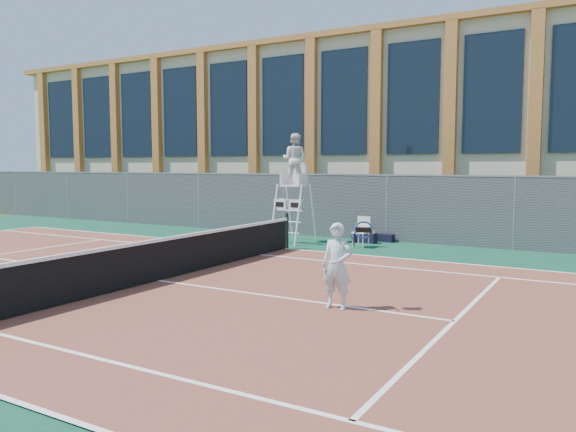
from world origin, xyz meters
The scene contains 12 objects.
ground centered at (0.00, 0.00, 0.00)m, with size 120.00×120.00×0.00m, color #233814.
apron centered at (0.00, 1.00, 0.01)m, with size 36.00×20.00×0.01m, color #0D3C2A.
tennis_court centered at (0.00, 0.00, 0.02)m, with size 23.77×10.97×0.02m, color brown.
tennis_net centered at (0.00, 0.00, 0.54)m, with size 0.10×11.30×1.10m.
fence centered at (0.00, 8.80, 1.10)m, with size 40.00×0.06×2.20m, color #595E60, non-canonical shape.
hedge centered at (0.00, 10.00, 1.10)m, with size 40.00×1.40×2.20m, color black.
building centered at (0.00, 17.95, 4.15)m, with size 45.00×10.60×8.22m.
umpire_chair centered at (-0.56, 7.05, 2.65)m, with size 1.01×1.56×3.62m.
plastic_chair centered at (1.84, 7.10, 0.57)m, with size 0.49×0.49×0.95m.
sports_bag_near centered at (1.52, 8.06, 0.18)m, with size 0.79×0.31×0.33m, color black.
sports_bag_far centered at (1.99, 8.60, 0.14)m, with size 0.66×0.29×0.26m, color black.
tennis_player centered at (4.41, -0.21, 0.80)m, with size 0.88×0.62×1.55m.
Camera 1 is at (8.52, -9.01, 2.53)m, focal length 35.00 mm.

